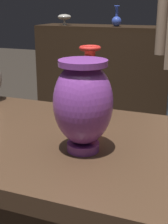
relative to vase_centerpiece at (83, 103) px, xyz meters
The scene contains 4 objects.
vase_centerpiece is the anchor object (origin of this frame).
vase_left_accent 0.32m from the vase_centerpiece, 107.22° to the left, with size 0.14×0.14×0.25m.
shelf_vase_left 2.26m from the vase_centerpiece, 103.83° to the left, with size 0.09×0.09×0.18m.
shelf_vase_far_left 2.44m from the vase_centerpiece, 115.75° to the left, with size 0.13×0.13×0.10m.
Camera 1 is at (0.32, -0.83, 1.19)m, focal length 52.36 mm.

